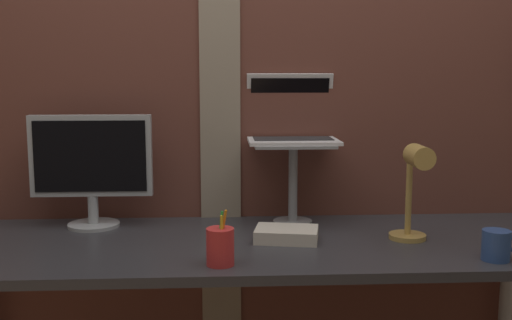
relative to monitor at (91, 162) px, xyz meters
name	(u,v)px	position (x,y,z in m)	size (l,w,h in m)	color
brick_wall_back	(250,74)	(0.56, 0.18, 0.30)	(3.17, 0.16, 2.62)	brown
desk	(258,263)	(0.57, -0.22, -0.30)	(2.07, 0.68, 0.78)	#333338
monitor	(91,162)	(0.00, 0.00, 0.00)	(0.42, 0.18, 0.39)	#ADB2B7
laptop_stand	(293,170)	(0.71, 0.00, -0.03)	(0.28, 0.22, 0.29)	gray
laptop	(291,121)	(0.71, 0.08, 0.13)	(0.32, 0.28, 0.24)	white
desk_lamp	(415,183)	(1.06, -0.27, -0.03)	(0.12, 0.20, 0.32)	tan
pen_cup	(220,246)	(0.45, -0.46, -0.17)	(0.08, 0.08, 0.16)	red
coffee_mug	(497,245)	(1.25, -0.46, -0.18)	(0.12, 0.08, 0.09)	#2D4C8C
paper_clutter_stack	(287,234)	(0.66, -0.22, -0.21)	(0.20, 0.14, 0.04)	silver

